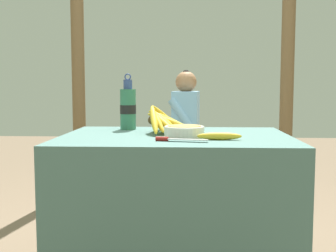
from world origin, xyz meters
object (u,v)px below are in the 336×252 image
object	(u,v)px
banana_bunch_green	(134,146)
water_bottle	(128,108)
support_post_far	(288,57)
serving_bowl	(184,131)
banana_bunch_ripe	(161,120)
support_post_near	(78,58)
wooden_bench	(180,162)
seated_vendor	(180,129)
loose_banana_front	(219,136)
knife	(174,139)

from	to	relation	value
banana_bunch_green	water_bottle	bearing A→B (deg)	-83.88
support_post_far	serving_bowl	bearing A→B (deg)	-115.46
water_bottle	support_post_far	xyz separation A→B (m)	(1.23, 1.59, 0.38)
banana_bunch_ripe	support_post_near	bearing A→B (deg)	116.82
water_bottle	wooden_bench	bearing A→B (deg)	76.89
wooden_bench	seated_vendor	bearing A→B (deg)	-89.54
water_bottle	banana_bunch_green	distance (m)	1.21
banana_bunch_ripe	serving_bowl	xyz separation A→B (m)	(0.12, -0.16, -0.04)
support_post_near	banana_bunch_ripe	bearing A→B (deg)	-63.18
wooden_bench	support_post_far	bearing A→B (deg)	24.95
banana_bunch_green	support_post_near	world-z (taller)	support_post_near
loose_banana_front	knife	bearing A→B (deg)	-163.08
water_bottle	loose_banana_front	bearing A→B (deg)	-42.44
banana_bunch_ripe	water_bottle	distance (m)	0.26
seated_vendor	serving_bowl	bearing A→B (deg)	96.90
support_post_near	support_post_far	bearing A→B (deg)	0.00
banana_bunch_ripe	wooden_bench	bearing A→B (deg)	86.80
serving_bowl	loose_banana_front	distance (m)	0.19
water_bottle	loose_banana_front	xyz separation A→B (m)	(0.47, -0.43, -0.10)
knife	wooden_bench	size ratio (longest dim) A/B	0.15
banana_bunch_ripe	serving_bowl	size ratio (longest dim) A/B	1.91
wooden_bench	support_post_near	world-z (taller)	support_post_near
banana_bunch_green	support_post_far	world-z (taller)	support_post_far
banana_bunch_ripe	wooden_bench	size ratio (longest dim) A/B	0.23
banana_bunch_ripe	support_post_near	xyz separation A→B (m)	(-0.89, 1.76, 0.43)
support_post_far	banana_bunch_ripe	bearing A→B (deg)	-120.50
banana_bunch_ripe	seated_vendor	bearing A→B (deg)	86.72
water_bottle	loose_banana_front	world-z (taller)	water_bottle
loose_banana_front	seated_vendor	size ratio (longest dim) A/B	0.18
banana_bunch_ripe	wooden_bench	distance (m)	1.39
serving_bowl	seated_vendor	size ratio (longest dim) A/B	0.17
wooden_bench	seated_vendor	distance (m)	0.28
loose_banana_front	serving_bowl	bearing A→B (deg)	146.30
water_bottle	support_post_near	distance (m)	1.78
banana_bunch_ripe	serving_bowl	bearing A→B (deg)	-53.38
water_bottle	banana_bunch_ripe	bearing A→B (deg)	-40.28
loose_banana_front	support_post_near	distance (m)	2.39
water_bottle	support_post_near	world-z (taller)	support_post_near
support_post_near	loose_banana_front	bearing A→B (deg)	-60.05
banana_bunch_ripe	serving_bowl	world-z (taller)	banana_bunch_ripe
serving_bowl	support_post_far	size ratio (longest dim) A/B	0.08
knife	wooden_bench	distance (m)	1.69
serving_bowl	support_post_far	world-z (taller)	support_post_far
banana_bunch_ripe	banana_bunch_green	world-z (taller)	banana_bunch_ripe
banana_bunch_ripe	loose_banana_front	size ratio (longest dim) A/B	1.83
serving_bowl	support_post_far	bearing A→B (deg)	64.54
knife	serving_bowl	bearing A→B (deg)	85.18
loose_banana_front	knife	distance (m)	0.21
wooden_bench	support_post_near	distance (m)	1.38
wooden_bench	serving_bowl	bearing A→B (deg)	-88.15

